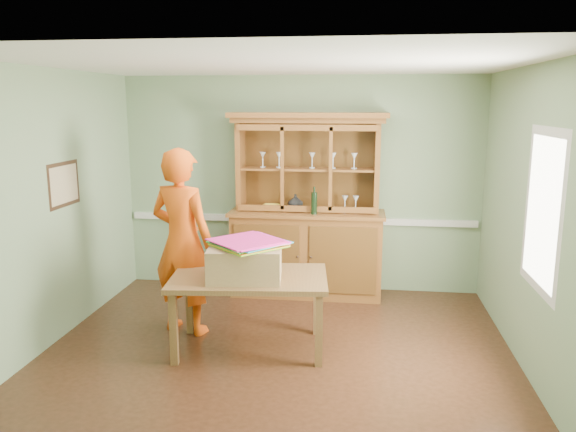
# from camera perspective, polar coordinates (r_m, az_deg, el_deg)

# --- Properties ---
(floor) EXTENTS (4.50, 4.50, 0.00)m
(floor) POSITION_cam_1_polar(r_m,az_deg,el_deg) (5.59, -1.08, -13.59)
(floor) COLOR #472617
(floor) RESTS_ON ground
(ceiling) EXTENTS (4.50, 4.50, 0.00)m
(ceiling) POSITION_cam_1_polar(r_m,az_deg,el_deg) (5.08, -1.20, 15.22)
(ceiling) COLOR white
(ceiling) RESTS_ON wall_back
(wall_back) EXTENTS (4.50, 0.00, 4.50)m
(wall_back) POSITION_cam_1_polar(r_m,az_deg,el_deg) (7.12, 1.25, 3.24)
(wall_back) COLOR gray
(wall_back) RESTS_ON floor
(wall_left) EXTENTS (0.00, 4.00, 4.00)m
(wall_left) POSITION_cam_1_polar(r_m,az_deg,el_deg) (5.93, -23.18, 0.65)
(wall_left) COLOR gray
(wall_left) RESTS_ON floor
(wall_right) EXTENTS (0.00, 4.00, 4.00)m
(wall_right) POSITION_cam_1_polar(r_m,az_deg,el_deg) (5.32, 23.57, -0.51)
(wall_right) COLOR gray
(wall_right) RESTS_ON floor
(wall_front) EXTENTS (4.50, 0.00, 4.50)m
(wall_front) POSITION_cam_1_polar(r_m,az_deg,el_deg) (3.26, -6.38, -6.74)
(wall_front) COLOR gray
(wall_front) RESTS_ON floor
(chair_rail) EXTENTS (4.41, 0.05, 0.08)m
(chair_rail) POSITION_cam_1_polar(r_m,az_deg,el_deg) (7.18, 1.22, -0.35)
(chair_rail) COLOR silver
(chair_rail) RESTS_ON wall_back
(framed_map) EXTENTS (0.03, 0.60, 0.46)m
(framed_map) POSITION_cam_1_polar(r_m,az_deg,el_deg) (6.14, -21.76, 3.00)
(framed_map) COLOR #332114
(framed_map) RESTS_ON wall_left
(window_panel) EXTENTS (0.03, 0.96, 1.36)m
(window_panel) POSITION_cam_1_polar(r_m,az_deg,el_deg) (5.01, 24.40, 0.47)
(window_panel) COLOR silver
(window_panel) RESTS_ON wall_right
(china_hutch) EXTENTS (1.92, 0.63, 2.25)m
(china_hutch) POSITION_cam_1_polar(r_m,az_deg,el_deg) (6.96, 1.93, -1.65)
(china_hutch) COLOR brown
(china_hutch) RESTS_ON floor
(dining_table) EXTENTS (1.56, 1.03, 0.74)m
(dining_table) POSITION_cam_1_polar(r_m,az_deg,el_deg) (5.43, -3.95, -6.95)
(dining_table) COLOR brown
(dining_table) RESTS_ON floor
(cardboard_box) EXTENTS (0.72, 0.61, 0.31)m
(cardboard_box) POSITION_cam_1_polar(r_m,az_deg,el_deg) (5.28, -4.38, -4.74)
(cardboard_box) COLOR #9E7D51
(cardboard_box) RESTS_ON dining_table
(kite_stack) EXTENTS (0.78, 0.78, 0.06)m
(kite_stack) POSITION_cam_1_polar(r_m,az_deg,el_deg) (5.25, -4.01, -2.71)
(kite_stack) COLOR #66DC1B
(kite_stack) RESTS_ON cardboard_box
(person) EXTENTS (0.81, 0.65, 1.93)m
(person) POSITION_cam_1_polar(r_m,az_deg,el_deg) (5.86, -10.68, -2.57)
(person) COLOR #E6500E
(person) RESTS_ON floor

